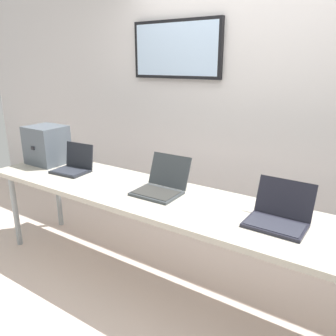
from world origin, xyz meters
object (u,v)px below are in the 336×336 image
object	(u,v)px
equipment_box	(47,145)
laptop_station_0	(74,165)
laptop_station_2	(279,215)
laptop_station_1	(162,184)
workbench	(185,208)

from	to	relation	value
equipment_box	laptop_station_0	size ratio (longest dim) A/B	1.10
equipment_box	laptop_station_2	xyz separation A→B (m)	(2.23, -0.05, -0.12)
laptop_station_2	equipment_box	bearing A→B (deg)	178.61
equipment_box	laptop_station_1	distance (m)	1.36
workbench	equipment_box	world-z (taller)	equipment_box
workbench	equipment_box	xyz separation A→B (m)	(-1.60, 0.09, 0.23)
workbench	laptop_station_1	world-z (taller)	laptop_station_1
workbench	laptop_station_0	world-z (taller)	laptop_station_0
equipment_box	laptop_station_1	xyz separation A→B (m)	(1.35, -0.02, -0.12)
workbench	laptop_station_0	distance (m)	1.19
laptop_station_2	laptop_station_0	bearing A→B (deg)	179.70
workbench	laptop_station_1	size ratio (longest dim) A/B	10.20
workbench	equipment_box	bearing A→B (deg)	176.82
laptop_station_0	laptop_station_1	xyz separation A→B (m)	(0.94, 0.03, 0.00)
laptop_station_1	laptop_station_0	bearing A→B (deg)	-178.47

